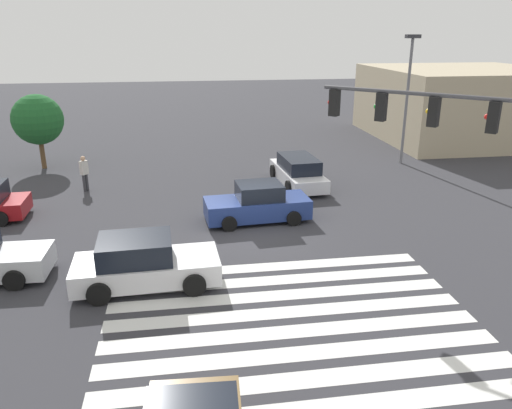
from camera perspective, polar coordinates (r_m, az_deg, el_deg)
name	(u,v)px	position (r m, az deg, el deg)	size (l,w,h in m)	color
ground_plane	(256,233)	(19.39, 0.00, -3.26)	(122.99, 122.99, 0.00)	#333338
crosswalk_markings	(294,331)	(13.49, 4.41, -14.25)	(10.01, 8.20, 0.01)	silver
traffic_signal_mast	(463,139)	(15.08, 22.63, 6.90)	(5.28, 5.28, 5.98)	#47474C
car_1	(258,204)	(20.41, 0.18, 0.04)	(4.35, 2.20, 1.59)	navy
car_4	(144,263)	(15.67, -12.73, -6.58)	(4.47, 2.29, 1.58)	silver
car_6	(298,172)	(25.18, 4.82, 3.78)	(2.24, 4.88, 1.50)	silver
corner_building	(462,103)	(39.52, 22.47, 10.64)	(11.98, 11.98, 4.90)	tan
pedestrian	(84,172)	(25.51, -19.03, 3.57)	(0.40, 0.42, 1.75)	#38383D
street_light_pole_a	(408,87)	(30.06, 16.98, 12.67)	(0.80, 0.36, 7.21)	slate
tree_corner_a	(38,120)	(30.40, -23.69, 8.87)	(2.76, 2.76, 4.16)	brown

